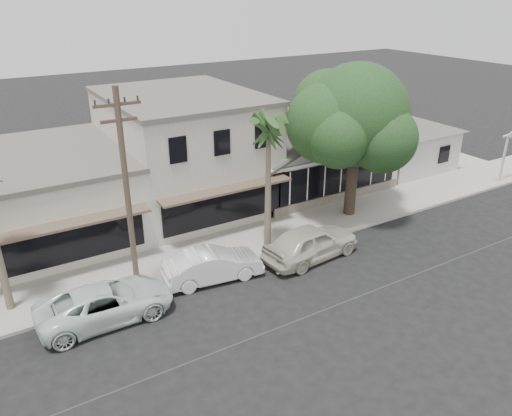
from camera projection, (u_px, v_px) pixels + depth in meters
ground at (374, 291)px, 22.03m from camera, size 140.00×140.00×0.00m
sidewalk_north at (148, 270)px, 23.48m from camera, size 90.00×3.50×0.15m
corner_shop at (302, 146)px, 33.09m from camera, size 10.40×8.60×5.10m
side_cottage at (399, 147)px, 36.67m from camera, size 6.00×6.00×3.00m
row_building_near at (184, 152)px, 29.84m from camera, size 8.00×10.00×6.50m
row_building_midnear at (26, 200)px, 26.04m from camera, size 10.00×10.00×4.20m
utility_pole at (127, 192)px, 19.89m from camera, size 1.80×0.24×9.00m
car_0 at (311, 242)px, 24.35m from camera, size 5.28×2.55×1.74m
car_1 at (213, 265)px, 22.60m from camera, size 4.68×2.15×1.49m
car_2 at (105, 303)px, 19.89m from camera, size 5.39×2.50×1.50m
shade_tree at (352, 118)px, 27.16m from camera, size 7.91×7.15×8.78m
palm_east at (269, 128)px, 22.95m from camera, size 2.98×2.98×7.45m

